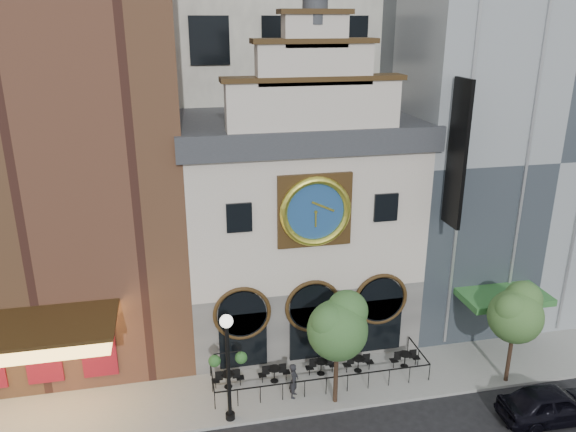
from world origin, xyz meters
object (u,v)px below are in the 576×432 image
at_px(pedestrian, 294,380).
at_px(car_right, 553,404).
at_px(bistro_3, 358,363).
at_px(lamppost, 228,356).
at_px(bistro_0, 228,379).
at_px(bistro_2, 321,366).
at_px(bistro_1, 274,373).
at_px(tree_right, 516,312).
at_px(bistro_4, 405,359).
at_px(tree_left, 338,325).

bearing_deg(pedestrian, car_right, -87.23).
xyz_separation_m(bistro_3, pedestrian, (-3.65, -1.30, 0.42)).
bearing_deg(lamppost, bistro_3, 18.15).
distance_m(bistro_0, car_right, 14.96).
height_order(bistro_2, pedestrian, pedestrian).
relative_size(bistro_2, bistro_3, 1.00).
xyz_separation_m(bistro_0, bistro_2, (4.71, 0.10, 0.00)).
distance_m(bistro_1, tree_right, 12.04).
xyz_separation_m(bistro_3, lamppost, (-6.79, -2.26, 2.80)).
distance_m(car_right, tree_right, 4.28).
relative_size(bistro_3, lamppost, 0.30).
distance_m(bistro_3, bistro_4, 2.48).
bearing_deg(car_right, bistro_1, 68.33).
bearing_deg(pedestrian, bistro_3, -48.59).
bearing_deg(bistro_4, tree_left, -156.11).
bearing_deg(tree_right, bistro_2, 165.05).
height_order(bistro_0, lamppost, lamppost).
xyz_separation_m(bistro_4, tree_right, (4.52, -2.10, 3.35)).
distance_m(bistro_0, bistro_2, 4.71).
xyz_separation_m(bistro_0, lamppost, (-0.16, -2.32, 2.80)).
relative_size(tree_left, tree_right, 1.06).
bearing_deg(pedestrian, bistro_4, -57.36).
distance_m(bistro_0, bistro_3, 6.63).
distance_m(lamppost, tree_right, 13.80).
height_order(bistro_1, lamppost, lamppost).
bearing_deg(bistro_4, pedestrian, -169.17).
xyz_separation_m(bistro_4, lamppost, (-9.26, -2.13, 2.80)).
xyz_separation_m(lamppost, tree_left, (5.01, 0.25, 0.78)).
xyz_separation_m(bistro_1, lamppost, (-2.45, -2.30, 2.80)).
bearing_deg(tree_left, bistro_1, 141.45).
bearing_deg(bistro_2, car_right, -29.45).
height_order(car_right, lamppost, lamppost).
distance_m(bistro_4, lamppost, 9.91).
relative_size(bistro_4, pedestrian, 0.89).
relative_size(bistro_0, lamppost, 0.30).
bearing_deg(tree_right, bistro_4, 155.09).
bearing_deg(tree_right, bistro_1, 168.71).
xyz_separation_m(bistro_2, bistro_4, (4.40, -0.28, 0.00)).
height_order(lamppost, tree_right, lamppost).
relative_size(car_right, tree_right, 0.94).
bearing_deg(lamppost, bistro_0, 85.88).
bearing_deg(bistro_2, bistro_0, -178.78).
relative_size(bistro_0, bistro_1, 1.00).
bearing_deg(bistro_3, tree_left, -131.42).
distance_m(bistro_4, tree_right, 6.01).
bearing_deg(pedestrian, bistro_1, 49.22).
bearing_deg(bistro_2, bistro_3, -4.57).
bearing_deg(bistro_2, bistro_1, -177.19).
distance_m(lamppost, tree_left, 5.08).
xyz_separation_m(bistro_1, tree_right, (11.34, -2.26, 3.35)).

